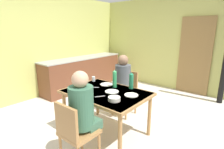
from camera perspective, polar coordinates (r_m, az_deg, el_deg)
ground_plane at (r=3.39m, az=-2.38°, el=-15.35°), size 7.24×7.24×0.00m
wall_back at (r=5.36m, az=18.04°, el=9.42°), size 4.66×0.10×2.56m
wall_left at (r=5.11m, az=-16.23°, el=9.34°), size 0.10×4.18×2.56m
door_wooden at (r=5.09m, az=25.20°, el=5.33°), size 0.80×0.05×2.00m
kitchen_counter at (r=5.27m, az=-9.29°, el=0.69°), size 0.61×2.61×0.91m
dining_table at (r=2.82m, az=-1.96°, el=-6.95°), size 1.29×0.92×0.73m
chair_near_diner at (r=2.25m, az=-12.04°, el=-17.63°), size 0.40×0.40×0.87m
chair_far_diner at (r=3.58m, az=4.62°, el=-4.97°), size 0.40×0.40×0.87m
person_near_diner at (r=2.19m, az=-9.61°, el=-10.00°), size 0.30×0.37×0.77m
person_far_diner at (r=3.39m, az=3.39°, el=-1.03°), size 0.30×0.37×0.77m
water_bottle_green_near at (r=2.92m, az=6.25°, el=-2.08°), size 0.07×0.07×0.28m
water_bottle_green_far at (r=2.96m, az=0.85°, el=-1.47°), size 0.07×0.07×0.31m
serving_bowl_center at (r=2.44m, az=0.73°, el=-7.88°), size 0.17×0.17×0.05m
dinner_plate_near_left at (r=3.14m, az=-1.86°, el=-3.21°), size 0.22×0.22×0.01m
dinner_plate_near_right at (r=2.78m, az=-0.03°, el=-5.53°), size 0.22×0.22×0.01m
dinner_plate_far_center at (r=2.65m, az=6.26°, el=-6.62°), size 0.20×0.20×0.01m
drinking_glass_by_near_diner at (r=3.35m, az=-5.99°, el=-1.41°), size 0.06×0.06×0.09m
bread_plate_sliced at (r=2.94m, az=-9.99°, el=-4.52°), size 0.19×0.19×0.02m
cutlery_knife_near at (r=2.60m, az=-3.90°, el=-7.09°), size 0.09×0.13×0.00m
cutlery_fork_near at (r=3.00m, az=-5.62°, el=-4.17°), size 0.13×0.10×0.00m
cutlery_knife_far at (r=2.75m, az=-9.23°, el=-6.08°), size 0.06×0.15×0.00m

